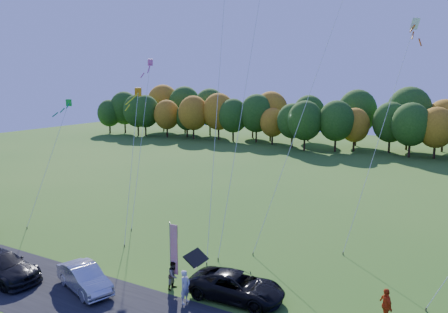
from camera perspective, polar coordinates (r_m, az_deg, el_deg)
The scene contains 16 objects.
ground at distance 27.55m, azimuth -6.41°, elevation -16.46°, with size 160.00×160.00×0.00m, color #265A18.
tree_line at distance 77.27m, azimuth 18.16°, elevation 0.42°, with size 116.00×12.00×10.00m, color #1E4711, non-canonical shape.
black_suv at distance 25.71m, azimuth 1.69°, elevation -16.55°, with size 2.51×5.45×1.52m, color black.
silver_sedan at distance 27.89m, azimuth -17.77°, elevation -14.85°, with size 1.59×4.55×1.50m, color #B4B5B9.
dark_truck_a at distance 31.17m, azimuth -27.17°, elevation -12.61°, with size 2.37×5.83×1.69m, color black.
person_tailgate_a at distance 25.27m, azimuth -5.10°, elevation -16.60°, with size 0.69×0.46×1.90m, color silver.
person_tailgate_b at distance 26.91m, azimuth -6.59°, elevation -15.15°, with size 0.82×0.64×1.68m, color gray.
person_east at distance 24.87m, azimuth 20.35°, elevation -17.78°, with size 1.08×0.45×1.84m, color red.
feather_flag at distance 26.29m, azimuth -6.66°, elevation -11.87°, with size 0.54×0.09×4.06m.
kite_delta_blue at distance 33.03m, azimuth -0.48°, elevation 12.92°, with size 5.40×11.50×28.75m.
kite_parafoil_orange at distance 33.71m, azimuth 13.09°, elevation 13.45°, with size 7.77×12.27×29.27m.
kite_delta_red at distance 32.70m, azimuth 3.11°, elevation 11.27°, with size 2.48×9.78×24.01m.
kite_diamond_yellow at distance 34.93m, azimuth -11.98°, elevation -0.92°, with size 3.17×5.73×11.95m.
kite_diamond_green at distance 40.88m, azimuth -21.85°, elevation -0.46°, with size 1.17×6.24×10.82m.
kite_diamond_white at distance 32.99m, azimuth 19.65°, elevation 2.45°, with size 3.73×6.01×16.99m.
kite_diamond_pink at distance 39.43m, azimuth -10.72°, elevation 2.25°, with size 4.22×8.18×14.47m.
Camera 1 is at (14.61, -19.88, 12.28)m, focal length 35.00 mm.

